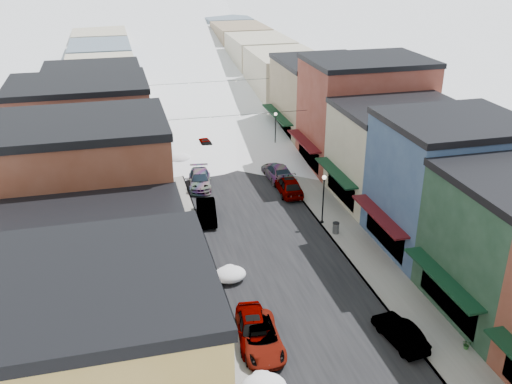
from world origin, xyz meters
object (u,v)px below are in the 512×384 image
trash_can (336,228)px  car_silver_sedan (253,328)px  car_dark_hatch (206,211)px  car_white_suv (261,338)px  streetlamp_near (324,193)px  car_green_sedan (400,332)px

trash_can → car_silver_sedan: bearing=-130.9°
car_silver_sedan → car_dark_hatch: bearing=96.6°
car_white_suv → car_dark_hatch: size_ratio=1.10×
car_silver_sedan → streetlamp_near: streetlamp_near is taller
trash_can → streetlamp_near: 3.13m
car_green_sedan → streetlamp_near: size_ratio=0.96×
car_white_suv → car_dark_hatch: 17.71m
trash_can → car_green_sedan: bearing=-95.4°
car_silver_sedan → trash_can: car_silver_sedan is taller
trash_can → car_white_suv: bearing=-128.2°
trash_can → car_dark_hatch: bearing=151.3°
car_white_suv → car_green_sedan: size_ratio=1.22×
car_white_suv → trash_can: size_ratio=5.39×
car_green_sedan → car_white_suv: bearing=-18.3°
car_dark_hatch → car_green_sedan: car_dark_hatch is taller
car_green_sedan → trash_can: bearing=-103.0°
car_green_sedan → trash_can: car_green_sedan is taller
car_green_sedan → car_silver_sedan: bearing=-23.4°
car_dark_hatch → car_white_suv: bearing=-82.9°
car_white_suv → car_silver_sedan: car_silver_sedan is taller
car_white_suv → car_green_sedan: (8.34, -1.58, -0.02)m
car_silver_sedan → streetlamp_near: bearing=61.6°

